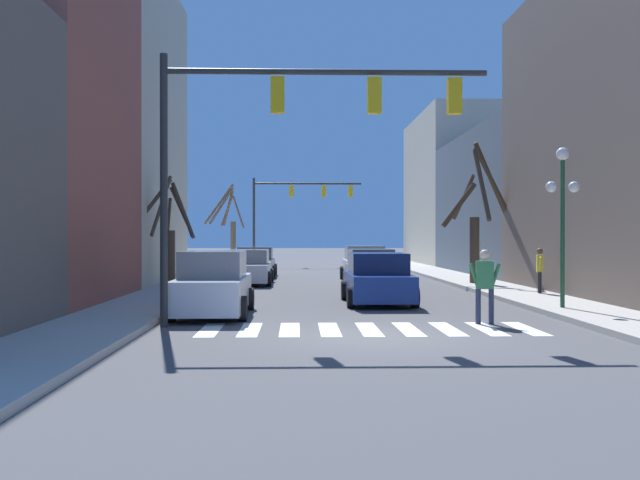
{
  "coord_description": "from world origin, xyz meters",
  "views": [
    {
      "loc": [
        -1.63,
        -15.74,
        2.12
      ],
      "look_at": [
        -0.36,
        25.68,
        1.92
      ],
      "focal_mm": 42.0,
      "sensor_mm": 36.0,
      "label": 1
    }
  ],
  "objects": [
    {
      "name": "crosswalk_stripes",
      "position": [
        -0.0,
        1.23,
        0.0
      ],
      "size": [
        7.65,
        2.6,
        0.01
      ],
      "color": "white",
      "rests_on": "ground_plane"
    },
    {
      "name": "pedestrian_near_right_corner",
      "position": [
        6.78,
        9.93,
        1.07
      ],
      "size": [
        0.29,
        0.67,
        1.56
      ],
      "rotation": [
        0.0,
        0.0,
        4.47
      ],
      "color": "black",
      "rests_on": "sidewalk_right"
    },
    {
      "name": "traffic_signal_far",
      "position": [
        -1.84,
        38.1,
        4.74
      ],
      "size": [
        7.82,
        0.28,
        6.33
      ],
      "color": "#2D2D2D",
      "rests_on": "ground_plane"
    },
    {
      "name": "car_driving_away_lane",
      "position": [
        -3.87,
        4.35,
        0.8
      ],
      "size": [
        1.99,
        4.79,
        1.72
      ],
      "rotation": [
        0.0,
        0.0,
        1.57
      ],
      "color": "silver",
      "rests_on": "ground_plane"
    },
    {
      "name": "car_parked_right_near",
      "position": [
        1.3,
        13.92,
        0.76
      ],
      "size": [
        2.03,
        4.77,
        1.61
      ],
      "rotation": [
        0.0,
        0.0,
        1.57
      ],
      "color": "gray",
      "rests_on": "ground_plane"
    },
    {
      "name": "traffic_signal_near",
      "position": [
        -1.91,
        1.8,
        4.77
      ],
      "size": [
        7.66,
        0.28,
        6.38
      ],
      "color": "#2D2D2D",
      "rests_on": "ground_plane"
    },
    {
      "name": "pedestrian_on_right_sidewalk",
      "position": [
        2.89,
        2.14,
        1.06
      ],
      "size": [
        0.78,
        0.3,
        1.8
      ],
      "rotation": [
        0.0,
        0.0,
        2.97
      ],
      "color": "#282D47",
      "rests_on": "ground_plane"
    },
    {
      "name": "car_parked_left_mid",
      "position": [
        0.91,
        7.73,
        0.75
      ],
      "size": [
        2.12,
        4.65,
        1.6
      ],
      "rotation": [
        0.0,
        0.0,
        1.57
      ],
      "color": "navy",
      "rests_on": "ground_plane"
    },
    {
      "name": "building_row_left",
      "position": [
        -10.39,
        10.51,
        6.24
      ],
      "size": [
        6.0,
        29.63,
        13.73
      ],
      "color": "#66564C",
      "rests_on": "ground_plane"
    },
    {
      "name": "sidewalk_left",
      "position": [
        -6.19,
        0.0,
        0.07
      ],
      "size": [
        2.4,
        90.0,
        0.15
      ],
      "color": "#ADA89E",
      "rests_on": "ground_plane"
    },
    {
      "name": "street_tree_right_near",
      "position": [
        6.04,
        15.73,
        2.97
      ],
      "size": [
        3.38,
        3.66,
        6.01
      ],
      "color": "#473828",
      "rests_on": "sidewalk_right"
    },
    {
      "name": "ground_plane",
      "position": [
        0.0,
        0.0,
        0.0
      ],
      "size": [
        240.0,
        240.0,
        0.0
      ],
      "primitive_type": "plane",
      "color": "#4C4C4F"
    },
    {
      "name": "car_parked_right_mid",
      "position": [
        -3.8,
        23.41,
        0.74
      ],
      "size": [
        2.14,
        4.83,
        1.56
      ],
      "rotation": [
        0.0,
        0.0,
        1.57
      ],
      "color": "gray",
      "rests_on": "ground_plane"
    },
    {
      "name": "building_row_right",
      "position": [
        10.39,
        19.94,
        5.29
      ],
      "size": [
        6.0,
        53.32,
        11.66
      ],
      "color": "#66564C",
      "rests_on": "ground_plane"
    },
    {
      "name": "car_parked_left_near",
      "position": [
        -3.8,
        17.33,
        0.73
      ],
      "size": [
        2.15,
        4.9,
        1.54
      ],
      "rotation": [
        0.0,
        0.0,
        1.57
      ],
      "color": "silver",
      "rests_on": "ground_plane"
    },
    {
      "name": "street_tree_right_mid",
      "position": [
        -6.59,
        13.43,
        2.29
      ],
      "size": [
        2.66,
        3.02,
        4.35
      ],
      "color": "#473828",
      "rests_on": "sidewalk_left"
    },
    {
      "name": "street_lamp_right_corner",
      "position": [
        5.72,
        4.74,
        3.28
      ],
      "size": [
        0.95,
        0.36,
        4.43
      ],
      "color": "#1E4C2D",
      "rests_on": "sidewalk_right"
    },
    {
      "name": "car_driving_toward_lane",
      "position": [
        1.57,
        19.8,
        0.78
      ],
      "size": [
        2.14,
        4.41,
        1.67
      ],
      "rotation": [
        0.0,
        0.0,
        1.57
      ],
      "color": "silver",
      "rests_on": "ground_plane"
    },
    {
      "name": "street_tree_left_mid",
      "position": [
        -6.22,
        35.02,
        2.78
      ],
      "size": [
        2.76,
        2.0,
        5.54
      ],
      "color": "brown",
      "rests_on": "sidewalk_left"
    }
  ]
}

